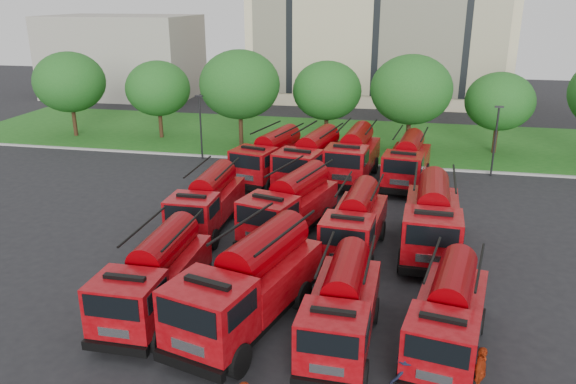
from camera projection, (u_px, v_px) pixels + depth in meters
name	position (u px, v px, depth m)	size (l,w,h in m)	color
ground	(278.00, 267.00, 27.03)	(140.00, 140.00, 0.00)	black
lawn	(340.00, 138.00, 51.03)	(70.00, 16.00, 0.12)	#154C14
curb	(328.00, 163.00, 43.54)	(70.00, 0.30, 0.14)	gray
side_building	(124.00, 56.00, 71.71)	(18.00, 12.00, 10.00)	gray
tree_0	(70.00, 82.00, 50.24)	(6.30, 6.30, 7.70)	#382314
tree_1	(158.00, 88.00, 49.80)	(5.71, 5.71, 6.98)	#382314
tree_2	(240.00, 85.00, 46.63)	(6.72, 6.72, 8.22)	#382314
tree_3	(327.00, 91.00, 47.84)	(5.88, 5.88, 7.19)	#382314
tree_4	(411.00, 90.00, 44.95)	(6.55, 6.55, 8.01)	#382314
tree_5	(500.00, 101.00, 44.84)	(5.46, 5.46, 6.68)	#382314
lamp_post_0	(201.00, 123.00, 43.85)	(0.60, 0.25, 5.11)	black
lamp_post_1	(495.00, 137.00, 39.69)	(0.60, 0.25, 5.11)	black
fire_truck_0	(155.00, 276.00, 22.72)	(2.66, 7.13, 3.24)	black
fire_truck_1	(249.00, 283.00, 21.71)	(4.82, 8.46, 3.65)	black
fire_truck_2	(342.00, 306.00, 20.68)	(2.64, 6.79, 3.06)	black
fire_truck_3	(448.00, 314.00, 20.19)	(3.47, 6.99, 3.05)	black
fire_truck_4	(208.00, 202.00, 31.00)	(2.58, 6.99, 3.18)	black
fire_truck_5	(291.00, 205.00, 30.19)	(4.45, 7.85, 3.39)	black
fire_truck_6	(355.00, 222.00, 28.24)	(3.02, 7.08, 3.14)	black
fire_truck_7	(432.00, 218.00, 28.20)	(3.12, 7.84, 3.52)	black
fire_truck_8	(271.00, 157.00, 39.16)	(4.26, 7.87, 3.41)	black
fire_truck_9	(312.00, 160.00, 38.08)	(4.18, 8.28, 3.60)	black
fire_truck_10	(353.00, 155.00, 39.27)	(3.45, 8.02, 3.55)	black
fire_truck_11	(407.00, 161.00, 38.36)	(3.38, 7.47, 3.28)	black
firefighter_0	(357.00, 367.00, 19.74)	(0.66, 0.49, 1.82)	#96260B
firefighter_4	(287.00, 250.00, 28.83)	(0.77, 0.50, 1.57)	#96260B
firefighter_5	(437.00, 239.00, 30.11)	(1.38, 0.59, 1.49)	#96260B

